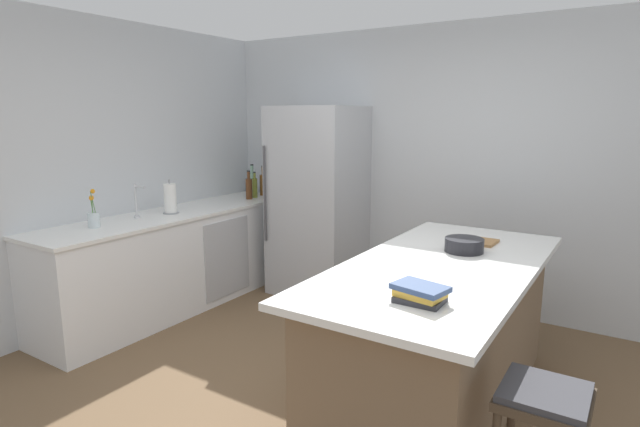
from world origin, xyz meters
The scene contains 17 objects.
ground_plane centered at (0.00, 0.00, 0.00)m, with size 7.20×7.20×0.00m, color brown.
wall_rear centered at (0.00, 2.25, 1.30)m, with size 6.00×0.10×2.60m, color silver.
wall_left centered at (-2.45, 0.00, 1.30)m, with size 0.10×6.00×2.60m, color silver.
counter_run_left centered at (-2.08, 0.77, 0.45)m, with size 0.68×2.69×0.91m.
kitchen_island centered at (0.57, 0.48, 0.46)m, with size 1.02×2.19×0.92m.
refrigerator centered at (-1.19, 1.84, 0.94)m, with size 0.82×0.75×1.87m.
bar_stool centered at (1.28, -0.24, 0.55)m, with size 0.36×0.36×0.67m.
sink_faucet centered at (-2.12, 0.41, 1.06)m, with size 0.15×0.05×0.30m.
flower_vase centered at (-2.11, -0.02, 0.99)m, with size 0.09×0.09×0.31m.
paper_towel_roll centered at (-2.06, 0.71, 1.04)m, with size 0.14×0.14×0.31m.
whiskey_bottle centered at (-2.03, 2.01, 1.03)m, with size 0.08×0.08×0.33m.
gin_bottle centered at (-2.09, 1.90, 1.05)m, with size 0.07×0.07×0.35m.
olive_oil_bottle centered at (-1.99, 1.82, 1.02)m, with size 0.06×0.06×0.28m.
syrup_bottle centered at (-1.98, 1.71, 1.03)m, with size 0.07×0.07×0.30m.
cookbook_stack centered at (0.70, -0.19, 0.96)m, with size 0.28×0.21×0.08m.
mixing_bowl centered at (0.60, 0.82, 0.96)m, with size 0.25×0.25×0.09m.
cutting_board centered at (0.59, 1.11, 0.93)m, with size 0.30×0.22×0.02m.
Camera 1 is at (1.54, -2.37, 1.79)m, focal length 28.51 mm.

